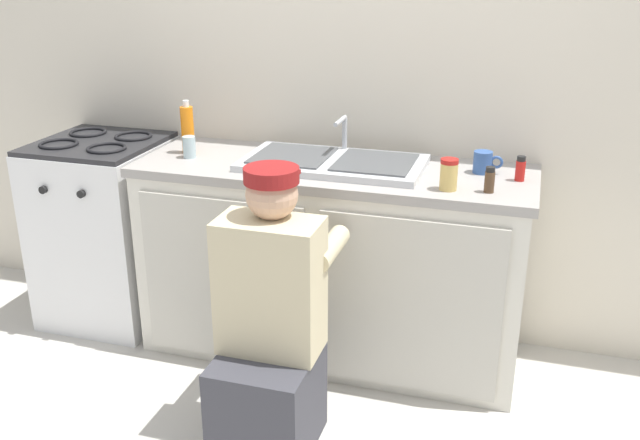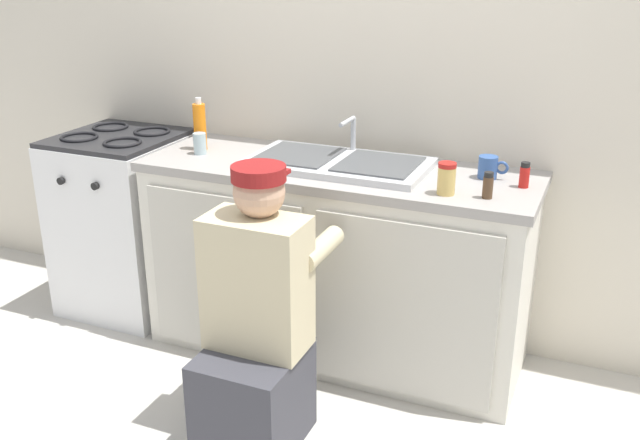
% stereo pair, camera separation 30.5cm
% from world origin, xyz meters
% --- Properties ---
extents(ground_plane, '(12.00, 12.00, 0.00)m').
position_xyz_m(ground_plane, '(0.00, 0.00, 0.00)').
color(ground_plane, beige).
extents(back_wall, '(6.00, 0.10, 2.50)m').
position_xyz_m(back_wall, '(0.00, 0.65, 1.25)').
color(back_wall, beige).
rests_on(back_wall, ground_plane).
extents(counter_cabinet, '(1.73, 0.62, 0.88)m').
position_xyz_m(counter_cabinet, '(0.00, 0.29, 0.44)').
color(counter_cabinet, silver).
rests_on(counter_cabinet, ground_plane).
extents(countertop, '(1.77, 0.62, 0.04)m').
position_xyz_m(countertop, '(0.00, 0.30, 0.90)').
color(countertop, '#9E9993').
rests_on(countertop, counter_cabinet).
extents(sink_double_basin, '(0.80, 0.44, 0.19)m').
position_xyz_m(sink_double_basin, '(0.00, 0.30, 0.94)').
color(sink_double_basin, silver).
rests_on(sink_double_basin, countertop).
extents(stove_range, '(0.58, 0.62, 0.95)m').
position_xyz_m(stove_range, '(-1.20, 0.30, 0.47)').
color(stove_range, white).
rests_on(stove_range, ground_plane).
extents(plumber_person, '(0.42, 0.61, 1.10)m').
position_xyz_m(plumber_person, '(-0.03, -0.44, 0.46)').
color(plumber_person, '#3F3F47').
rests_on(plumber_person, ground_plane).
extents(spice_bottle_red, '(0.04, 0.04, 0.11)m').
position_xyz_m(spice_bottle_red, '(0.80, 0.32, 0.97)').
color(spice_bottle_red, red).
rests_on(spice_bottle_red, countertop).
extents(condiment_jar, '(0.07, 0.07, 0.13)m').
position_xyz_m(condiment_jar, '(0.53, 0.12, 0.98)').
color(condiment_jar, '#DBB760').
rests_on(condiment_jar, countertop).
extents(coffee_mug, '(0.13, 0.08, 0.10)m').
position_xyz_m(coffee_mug, '(0.64, 0.39, 0.97)').
color(coffee_mug, '#335699').
rests_on(coffee_mug, countertop).
extents(water_glass, '(0.06, 0.06, 0.10)m').
position_xyz_m(water_glass, '(-0.67, 0.24, 0.97)').
color(water_glass, '#ADC6CC').
rests_on(water_glass, countertop).
extents(soap_bottle_orange, '(0.06, 0.06, 0.25)m').
position_xyz_m(soap_bottle_orange, '(-0.71, 0.31, 1.03)').
color(soap_bottle_orange, orange).
rests_on(soap_bottle_orange, countertop).
extents(spice_bottle_pepper, '(0.04, 0.04, 0.11)m').
position_xyz_m(spice_bottle_pepper, '(0.69, 0.13, 0.97)').
color(spice_bottle_pepper, '#513823').
rests_on(spice_bottle_pepper, countertop).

